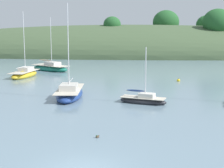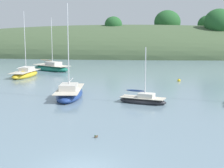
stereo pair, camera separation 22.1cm
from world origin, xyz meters
The scene contains 7 objects.
far_shoreline_hill centered at (0.22, 79.90, 0.10)m, with size 150.00×36.00×20.92m.
sailboat_black_sloop centered at (-12.24, 40.95, 0.47)m, with size 8.05×6.67×9.36m.
sailboat_blue_center centered at (3.30, 16.15, 0.31)m, with size 4.90×2.95×5.55m.
sailboat_orange_cutter centered at (-14.14, 33.07, 0.43)m, with size 3.19×7.39×9.93m.
sailboat_grey_yawl centered at (-4.31, 18.30, 0.45)m, with size 3.08×7.76×9.89m.
mooring_buoy_channel centered at (8.37, 30.31, 0.12)m, with size 0.44×0.44×0.54m.
duck_trailing centered at (0.13, 5.48, 0.05)m, with size 0.29×0.41×0.24m.
Camera 2 is at (2.87, -15.49, 7.00)m, focal length 53.64 mm.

